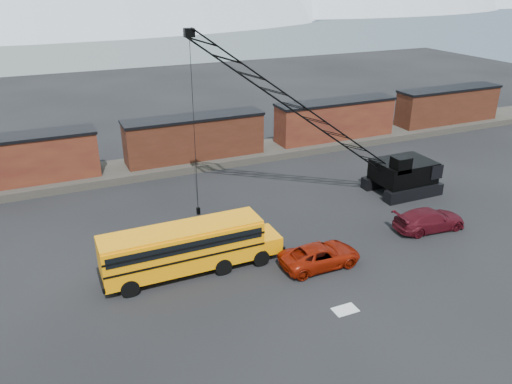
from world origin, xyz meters
The scene contains 11 objects.
ground centered at (0.00, 0.00, 0.00)m, with size 160.00×160.00×0.00m, color black.
gravel_berm centered at (0.00, 22.00, 0.35)m, with size 120.00×5.00×0.70m, color #4B463E.
boxcar_west_near centered at (-16.00, 22.00, 2.76)m, with size 13.70×3.10×4.17m.
boxcar_mid centered at (0.00, 22.00, 2.76)m, with size 13.70×3.10×4.17m.
boxcar_east_near centered at (16.00, 22.00, 2.76)m, with size 13.70×3.10×4.17m.
boxcar_east_far centered at (32.00, 22.00, 2.76)m, with size 13.70×3.10×4.17m.
snow_patch centered at (0.50, -4.00, 0.01)m, with size 1.40×0.90×0.02m, color silver.
school_bus centered at (-6.35, 3.37, 1.79)m, with size 11.65×2.65×3.19m.
red_pickup centered at (1.58, 0.65, 0.74)m, with size 2.47×5.35×1.49m, color maroon.
maroon_suv centered at (11.51, 1.74, 0.79)m, with size 2.23×5.48×1.59m, color #4A0D16.
crawler_crane centered at (5.04, 9.64, 7.72)m, with size 20.80×5.32×14.22m.
Camera 1 is at (-13.45, -23.03, 17.37)m, focal length 35.00 mm.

